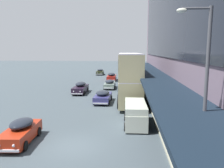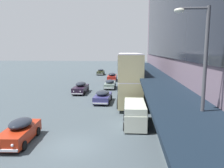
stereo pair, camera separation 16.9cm
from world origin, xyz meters
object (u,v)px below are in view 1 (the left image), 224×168
object	(u,v)px
sedan_lead_near	(110,84)
sedan_trailing_near	(111,77)
sedan_trailing_mid	(21,131)
vw_van	(135,112)
sedan_second_near	(103,96)
sedan_far_back	(81,88)
sedan_oncoming_rear	(100,72)
transit_bus_kerbside_front	(131,72)
transit_bus_kerbside_far	(129,76)
transit_bus_kerbside_rear	(129,67)
street_lamp	(203,86)
pedestrian_at_kerb	(165,108)

from	to	relation	value
sedan_lead_near	sedan_trailing_near	size ratio (longest dim) A/B	0.94
sedan_trailing_mid	vw_van	xyz separation A→B (m)	(7.98, 4.20, 0.31)
sedan_second_near	sedan_far_back	size ratio (longest dim) A/B	0.92
sedan_lead_near	sedan_oncoming_rear	bearing A→B (deg)	101.78
sedan_oncoming_rear	sedan_second_near	bearing A→B (deg)	-81.90
transit_bus_kerbside_front	sedan_oncoming_rear	distance (m)	13.27
transit_bus_kerbside_far	sedan_trailing_near	size ratio (longest dim) A/B	2.49
transit_bus_kerbside_rear	street_lamp	xyz separation A→B (m)	(3.25, -48.88, 2.79)
sedan_oncoming_rear	vw_van	distance (m)	39.77
sedan_far_back	pedestrian_at_kerb	world-z (taller)	pedestrian_at_kerb
transit_bus_kerbside_rear	sedan_far_back	size ratio (longest dim) A/B	2.27
vw_van	transit_bus_kerbside_far	bearing A→B (deg)	93.53
sedan_oncoming_rear	sedan_far_back	distance (m)	25.29
transit_bus_kerbside_front	vw_van	world-z (taller)	transit_bus_kerbside_front
transit_bus_kerbside_rear	sedan_far_back	world-z (taller)	transit_bus_kerbside_rear
sedan_second_near	sedan_oncoming_rear	distance (m)	31.26
sedan_second_near	sedan_far_back	bearing A→B (deg)	125.47
transit_bus_kerbside_front	sedan_lead_near	bearing A→B (deg)	-109.57
sedan_lead_near	transit_bus_kerbside_rear	bearing A→B (deg)	81.97
sedan_lead_near	sedan_second_near	distance (m)	10.13
transit_bus_kerbside_rear	street_lamp	world-z (taller)	street_lamp
sedan_second_near	street_lamp	world-z (taller)	street_lamp
sedan_trailing_mid	sedan_lead_near	bearing A→B (deg)	79.34
sedan_trailing_near	transit_bus_kerbside_far	bearing A→B (deg)	-79.03
sedan_trailing_mid	sedan_second_near	size ratio (longest dim) A/B	0.96
sedan_trailing_near	pedestrian_at_kerb	distance (m)	27.31
sedan_far_back	sedan_trailing_near	bearing A→B (deg)	75.95
sedan_lead_near	transit_bus_kerbside_front	bearing A→B (deg)	70.43
sedan_oncoming_rear	street_lamp	distance (m)	48.61
transit_bus_kerbside_front	sedan_far_back	world-z (taller)	transit_bus_kerbside_front
transit_bus_kerbside_front	sedan_far_back	xyz separation A→B (m)	(-7.64, -14.76, -1.06)
transit_bus_kerbside_front	transit_bus_kerbside_far	size ratio (longest dim) A/B	0.95
sedan_far_back	street_lamp	bearing A→B (deg)	-64.65
transit_bus_kerbside_far	sedan_second_near	size ratio (longest dim) A/B	2.58
sedan_lead_near	vw_van	world-z (taller)	vw_van
transit_bus_kerbside_rear	sedan_trailing_mid	size ratio (longest dim) A/B	2.57
transit_bus_kerbside_rear	vw_van	world-z (taller)	transit_bus_kerbside_rear
sedan_second_near	transit_bus_kerbside_front	bearing A→B (deg)	80.00
transit_bus_kerbside_far	sedan_lead_near	distance (m)	10.11
sedan_trailing_mid	sedan_trailing_near	xyz separation A→B (m)	(3.76, 32.00, 0.03)
transit_bus_kerbside_far	street_lamp	world-z (taller)	street_lamp
transit_bus_kerbside_front	sedan_trailing_mid	xyz separation A→B (m)	(-7.86, -32.60, -1.10)
transit_bus_kerbside_rear	sedan_trailing_near	size ratio (longest dim) A/B	2.38
sedan_trailing_near	sedan_far_back	distance (m)	14.59
sedan_oncoming_rear	street_lamp	size ratio (longest dim) A/B	0.56
transit_bus_kerbside_rear	sedan_second_near	size ratio (longest dim) A/B	2.47
vw_van	sedan_second_near	bearing A→B (deg)	115.01
pedestrian_at_kerb	street_lamp	xyz separation A→B (m)	(-0.02, -9.67, 3.55)
sedan_trailing_near	vw_van	xyz separation A→B (m)	(4.22, -27.79, 0.28)
transit_bus_kerbside_front	transit_bus_kerbside_far	world-z (taller)	transit_bus_kerbside_far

